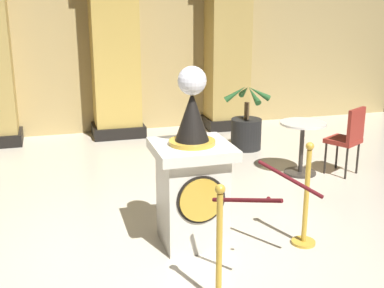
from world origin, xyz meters
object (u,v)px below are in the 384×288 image
object	(u,v)px
stanchion_far	(306,209)
cafe_table	(302,141)
pedestal_clock	(192,179)
potted_palm_right	(246,129)
cafe_chair_red	(349,135)
stanchion_near	(219,263)

from	to	relation	value
stanchion_far	cafe_table	xyz separation A→B (m)	(0.96, 1.91, 0.10)
pedestal_clock	potted_palm_right	xyz separation A→B (m)	(1.75, 2.90, -0.35)
stanchion_far	cafe_chair_red	world-z (taller)	stanchion_far
stanchion_near	cafe_table	distance (m)	3.39
pedestal_clock	stanchion_far	distance (m)	1.16
stanchion_near	stanchion_far	distance (m)	1.36
pedestal_clock	stanchion_far	world-z (taller)	pedestal_clock
cafe_table	cafe_chair_red	size ratio (longest dim) A/B	0.77
pedestal_clock	cafe_chair_red	world-z (taller)	pedestal_clock
cafe_chair_red	stanchion_near	bearing A→B (deg)	-138.18
pedestal_clock	stanchion_far	size ratio (longest dim) A/B	1.67
stanchion_near	potted_palm_right	size ratio (longest dim) A/B	0.96
stanchion_near	stanchion_far	world-z (taller)	stanchion_far
stanchion_near	cafe_chair_red	xyz separation A→B (m)	(2.71, 2.42, 0.21)
cafe_table	stanchion_far	bearing A→B (deg)	-116.78
stanchion_far	cafe_chair_red	bearing A→B (deg)	47.52
pedestal_clock	cafe_chair_red	distance (m)	2.94
pedestal_clock	stanchion_near	size ratio (longest dim) A/B	1.74
stanchion_near	potted_palm_right	xyz separation A→B (m)	(1.84, 3.98, -0.03)
stanchion_far	cafe_table	size ratio (longest dim) A/B	1.43
stanchion_far	potted_palm_right	distance (m)	3.33
potted_palm_right	cafe_table	size ratio (longest dim) A/B	1.44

